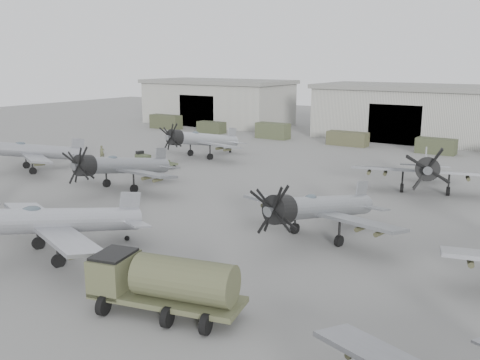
# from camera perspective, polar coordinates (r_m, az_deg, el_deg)

# --- Properties ---
(ground) EXTENTS (220.00, 220.00, 0.00)m
(ground) POSITION_cam_1_polar(r_m,az_deg,el_deg) (37.77, -10.82, -7.09)
(ground) COLOR slate
(ground) RESTS_ON ground
(hangar_left) EXTENTS (29.00, 14.80, 8.70)m
(hangar_left) POSITION_cam_1_polar(r_m,az_deg,el_deg) (107.93, -2.40, 8.34)
(hangar_left) COLOR #AEADA3
(hangar_left) RESTS_ON ground
(hangar_center) EXTENTS (29.00, 14.80, 8.70)m
(hangar_center) POSITION_cam_1_polar(r_m,az_deg,el_deg) (91.07, 17.51, 6.95)
(hangar_center) COLOR #AEADA3
(hangar_center) RESTS_ON ground
(support_truck_0) EXTENTS (6.29, 2.20, 2.58)m
(support_truck_0) POSITION_cam_1_polar(r_m,az_deg,el_deg) (100.96, -7.91, 6.17)
(support_truck_0) COLOR #373B26
(support_truck_0) RESTS_ON ground
(support_truck_1) EXTENTS (4.99, 2.20, 1.98)m
(support_truck_1) POSITION_cam_1_polar(r_m,az_deg,el_deg) (94.40, -3.07, 5.64)
(support_truck_1) COLOR #353A26
(support_truck_1) RESTS_ON ground
(support_truck_2) EXTENTS (5.54, 2.20, 2.56)m
(support_truck_2) POSITION_cam_1_polar(r_m,az_deg,el_deg) (87.57, 3.52, 5.26)
(support_truck_2) COLOR #3E442C
(support_truck_2) RESTS_ON ground
(support_truck_3) EXTENTS (6.11, 2.20, 2.07)m
(support_truck_3) POSITION_cam_1_polar(r_m,az_deg,el_deg) (81.95, 11.40, 4.35)
(support_truck_3) COLOR #43442C
(support_truck_3) RESTS_ON ground
(support_truck_4) EXTENTS (5.25, 2.20, 2.11)m
(support_truck_4) POSITION_cam_1_polar(r_m,az_deg,el_deg) (78.08, 20.18, 3.42)
(support_truck_4) COLOR #383E28
(support_truck_4) RESTS_ON ground
(aircraft_near_1) EXTENTS (13.45, 12.13, 5.41)m
(aircraft_near_1) POSITION_cam_1_polar(r_m,az_deg,el_deg) (36.74, -20.26, -4.20)
(aircraft_near_1) COLOR #9EA0A7
(aircraft_near_1) RESTS_ON ground
(aircraft_mid_0) EXTENTS (12.67, 11.50, 5.21)m
(aircraft_mid_0) POSITION_cam_1_polar(r_m,az_deg,el_deg) (66.19, -21.79, 2.89)
(aircraft_mid_0) COLOR gray
(aircraft_mid_0) RESTS_ON ground
(aircraft_mid_1) EXTENTS (13.29, 11.96, 5.32)m
(aircraft_mid_1) POSITION_cam_1_polar(r_m,az_deg,el_deg) (53.87, -12.89, 1.46)
(aircraft_mid_1) COLOR gray
(aircraft_mid_1) RESTS_ON ground
(aircraft_mid_2) EXTENTS (13.16, 11.85, 5.23)m
(aircraft_mid_2) POSITION_cam_1_polar(r_m,az_deg,el_deg) (38.28, 8.08, -2.98)
(aircraft_mid_2) COLOR gray
(aircraft_mid_2) RESTS_ON ground
(aircraft_far_0) EXTENTS (13.34, 12.01, 5.30)m
(aircraft_far_0) POSITION_cam_1_polar(r_m,az_deg,el_deg) (70.25, -4.39, 4.32)
(aircraft_far_0) COLOR #9DA0A5
(aircraft_far_0) RESTS_ON ground
(aircraft_far_1) EXTENTS (14.05, 12.65, 5.60)m
(aircraft_far_1) POSITION_cam_1_polar(r_m,az_deg,el_deg) (53.91, 19.26, 1.21)
(aircraft_far_1) COLOR gray
(aircraft_far_1) RESTS_ON ground
(fuel_tanker) EXTENTS (8.31, 4.90, 3.06)m
(fuel_tanker) POSITION_cam_1_polar(r_m,az_deg,el_deg) (27.72, -8.08, -10.59)
(fuel_tanker) COLOR #474930
(fuel_tanker) RESTS_ON ground
(tug_trailer) EXTENTS (7.09, 2.51, 1.40)m
(tug_trailer) POSITION_cam_1_polar(r_m,az_deg,el_deg) (67.10, -9.54, 2.15)
(tug_trailer) COLOR #3B432C
(tug_trailer) RESTS_ON ground
(ground_crew) EXTENTS (0.63, 0.76, 1.77)m
(ground_crew) POSITION_cam_1_polar(r_m,az_deg,el_deg) (71.51, -14.50, 2.87)
(ground_crew) COLOR #484B31
(ground_crew) RESTS_ON ground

